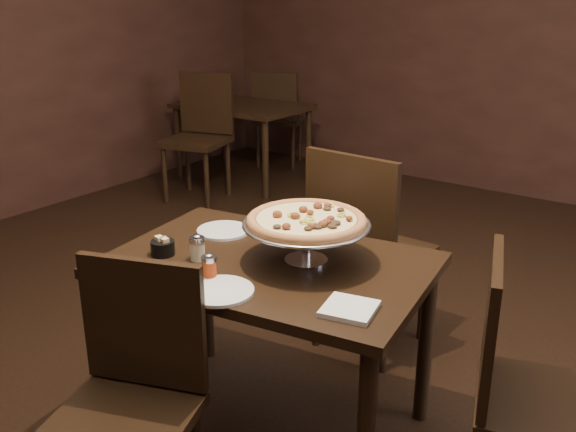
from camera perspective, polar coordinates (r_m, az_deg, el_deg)
The scene contains 16 objects.
room at distance 2.26m, azimuth -0.41°, elevation 13.61°, with size 6.04×7.04×2.84m.
dining_table at distance 2.36m, azimuth -1.71°, elevation -6.07°, with size 1.24×0.92×0.71m.
background_table at distance 5.69m, azimuth -4.09°, elevation 8.98°, with size 1.10×0.73×0.68m.
pizza_stand at distance 2.26m, azimuth 1.65°, elevation -0.44°, with size 0.46×0.46×0.19m.
parmesan_shaker at distance 2.33m, azimuth -8.05°, elevation -2.82°, with size 0.06×0.06×0.10m.
pepper_flake_shaker at distance 2.18m, azimuth -7.02°, elevation -4.52°, with size 0.05×0.05×0.09m.
packet_caddy at distance 2.40m, azimuth -11.08°, elevation -2.73°, with size 0.09×0.09×0.07m.
napkin_stack at distance 1.97m, azimuth 5.49°, elevation -8.21°, with size 0.16×0.16×0.02m, color white.
plate_left at distance 2.60m, azimuth -5.76°, elevation -1.29°, with size 0.21×0.21×0.01m, color white.
plate_near at distance 2.09m, azimuth -6.13°, elevation -6.65°, with size 0.23×0.23×0.01m, color white.
serving_spatula at distance 2.21m, azimuth -0.06°, elevation -1.06°, with size 0.12×0.12×0.02m.
chair_far at distance 2.94m, azimuth 6.80°, elevation -2.54°, with size 0.48×0.48×0.98m.
chair_near at distance 2.07m, azimuth -13.89°, elevation -15.13°, with size 0.52×0.52×0.87m.
chair_side at distance 2.17m, azimuth 20.21°, elevation -13.82°, with size 0.52×0.52×0.89m.
bg_chair_far at distance 6.18m, azimuth -0.95°, elevation 8.96°, with size 0.56×0.56×0.91m.
bg_chair_near at distance 5.28m, azimuth -7.84°, elevation 7.47°, with size 0.57×0.57×1.00m.
Camera 1 is at (1.39, -1.79, 1.64)m, focal length 40.00 mm.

